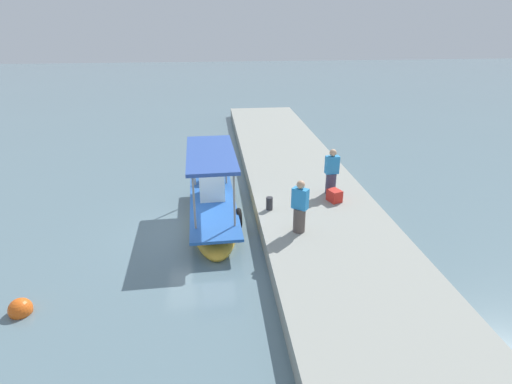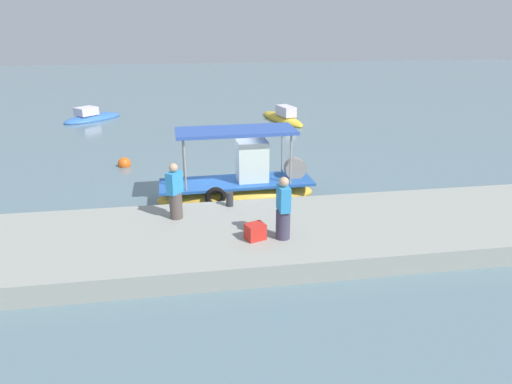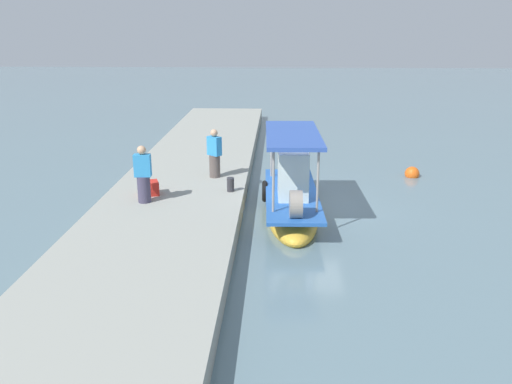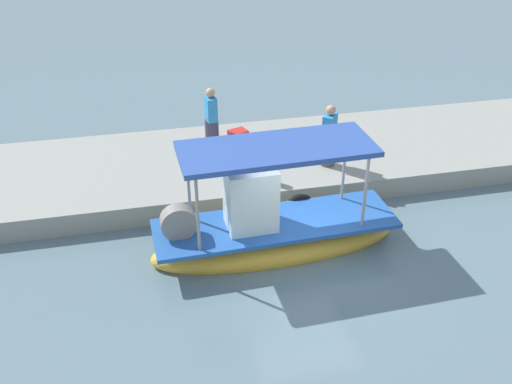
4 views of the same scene
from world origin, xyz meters
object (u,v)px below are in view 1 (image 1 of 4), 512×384
Objects in this scene: mooring_bollard at (269,203)px; marker_buoy at (21,309)px; fisherman_by_crate at (331,174)px; main_fishing_boat at (213,207)px; cargo_crate at (334,196)px; fisherman_near_bollard at (300,209)px.

mooring_bollard is 8.18m from marker_buoy.
fisherman_by_crate is at bearing -60.59° from marker_buoy.
main_fishing_boat is 4.73m from fisherman_by_crate.
cargo_crate is (-0.12, -4.54, 0.30)m from main_fishing_boat.
fisherman_near_bollard is (-2.28, -2.73, 0.87)m from main_fishing_boat.
main_fishing_boat is 11.57× the size of cargo_crate.
mooring_bollard is at bearing 100.10° from cargo_crate.
fisherman_near_bollard is 1.95m from mooring_bollard.
cargo_crate is 10.61m from marker_buoy.
marker_buoy is (-2.46, 7.71, -1.27)m from fisherman_near_bollard.
fisherman_near_bollard is 3.73× the size of mooring_bollard.
mooring_bollard is at bearing -59.12° from marker_buoy.
fisherman_by_crate is 2.92m from mooring_bollard.
mooring_bollard is (-1.22, 2.58, -0.58)m from fisherman_by_crate.
fisherman_near_bollard is at bearing 147.59° from fisherman_by_crate.
main_fishing_boat is at bearing 98.07° from fisherman_by_crate.
fisherman_by_crate is (2.94, -1.86, 0.02)m from fisherman_near_bollard.
fisherman_by_crate is 0.97m from cargo_crate.
main_fishing_boat is 12.57× the size of mooring_bollard.
main_fishing_boat reaches higher than cargo_crate.
marker_buoy is at bearing 115.95° from cargo_crate.
fisherman_by_crate reaches higher than marker_buoy.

